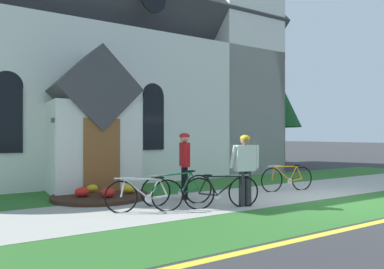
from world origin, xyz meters
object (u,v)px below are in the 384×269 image
object	(u,v)px
bicycle_silver	(178,189)
cyclist_in_white_jersey	(185,160)
bicycle_yellow	(287,178)
roadside_conifer	(259,83)
cyclist_in_green_jersey	(245,165)
church_sign	(94,145)
bicycle_red	(145,195)
bicycle_black	(221,192)

from	to	relation	value
bicycle_silver	cyclist_in_white_jersey	distance (m)	0.95
bicycle_yellow	cyclist_in_white_jersey	bearing A→B (deg)	173.02
bicycle_yellow	roadside_conifer	bearing A→B (deg)	53.03
cyclist_in_white_jersey	cyclist_in_green_jersey	bearing A→B (deg)	-63.44
church_sign	cyclist_in_white_jersey	distance (m)	2.60
bicycle_red	cyclist_in_green_jersey	distance (m)	2.40
bicycle_red	cyclist_in_green_jersey	size ratio (longest dim) A/B	0.96
bicycle_red	bicycle_yellow	distance (m)	4.78
church_sign	roadside_conifer	world-z (taller)	roadside_conifer
cyclist_in_green_jersey	roadside_conifer	size ratio (longest dim) A/B	0.24
bicycle_red	roadside_conifer	bearing A→B (deg)	36.26
bicycle_red	bicycle_black	world-z (taller)	bicycle_black
cyclist_in_white_jersey	cyclist_in_green_jersey	distance (m)	1.67
bicycle_black	bicycle_silver	size ratio (longest dim) A/B	0.97
bicycle_red	roadside_conifer	size ratio (longest dim) A/B	0.23
church_sign	bicycle_black	size ratio (longest dim) A/B	1.32
cyclist_in_white_jersey	cyclist_in_green_jersey	xyz separation A→B (m)	(0.75, -1.49, -0.04)
bicycle_silver	roadside_conifer	world-z (taller)	roadside_conifer
bicycle_red	cyclist_in_white_jersey	size ratio (longest dim) A/B	0.93
roadside_conifer	cyclist_in_white_jersey	bearing A→B (deg)	-142.63
bicycle_red	bicycle_black	size ratio (longest dim) A/B	0.94
cyclist_in_green_jersey	bicycle_yellow	bearing A→B (deg)	23.29
bicycle_red	cyclist_in_white_jersey	distance (m)	1.81
church_sign	bicycle_yellow	xyz separation A→B (m)	(5.06, -2.26, -1.01)
bicycle_silver	cyclist_in_white_jersey	xyz separation A→B (m)	(0.48, 0.51, 0.64)
bicycle_red	bicycle_black	bearing A→B (deg)	-17.93
church_sign	bicycle_black	xyz separation A→B (m)	(1.94, -3.22, -1.01)
church_sign	bicycle_silver	xyz separation A→B (m)	(1.30, -2.37, -1.01)
bicycle_yellow	bicycle_black	bearing A→B (deg)	-162.97
bicycle_yellow	cyclist_in_white_jersey	world-z (taller)	cyclist_in_white_jersey
bicycle_yellow	bicycle_silver	xyz separation A→B (m)	(-3.76, -0.11, -0.00)
bicycle_yellow	bicycle_black	world-z (taller)	bicycle_yellow
church_sign	bicycle_yellow	distance (m)	5.63
bicycle_yellow	roadside_conifer	world-z (taller)	roadside_conifer
bicycle_red	bicycle_yellow	bearing A→B (deg)	5.10
bicycle_silver	cyclist_in_green_jersey	xyz separation A→B (m)	(1.23, -0.98, 0.60)
cyclist_in_white_jersey	church_sign	bearing A→B (deg)	133.68
bicycle_black	bicycle_silver	world-z (taller)	bicycle_silver
bicycle_red	cyclist_in_white_jersey	world-z (taller)	cyclist_in_white_jersey
roadside_conifer	bicycle_yellow	bearing A→B (deg)	-126.97
bicycle_black	cyclist_in_green_jersey	xyz separation A→B (m)	(0.58, -0.14, 0.59)
church_sign	bicycle_red	xyz separation A→B (m)	(0.30, -2.69, -1.02)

